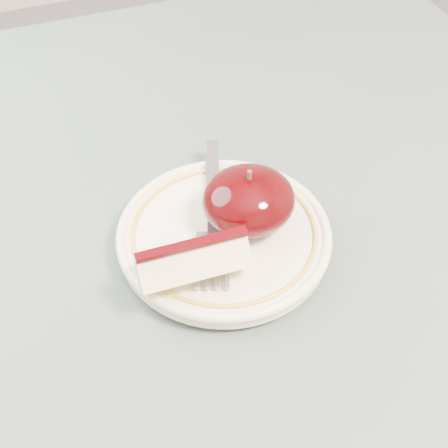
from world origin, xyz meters
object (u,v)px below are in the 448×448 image
object	(u,v)px
apple_half	(248,200)
table	(194,325)
fork	(212,211)
plate	(224,235)

from	to	relation	value
apple_half	table	bearing A→B (deg)	-163.32
table	apple_half	distance (m)	0.14
fork	apple_half	bearing A→B (deg)	-101.62
table	apple_half	world-z (taller)	apple_half
fork	plate	bearing A→B (deg)	-153.62
plate	fork	world-z (taller)	fork
plate	apple_half	xyz separation A→B (m)	(0.02, 0.01, 0.03)
plate	apple_half	size ratio (longest dim) A/B	2.32
apple_half	fork	bearing A→B (deg)	148.46
apple_half	fork	xyz separation A→B (m)	(-0.03, 0.02, -0.02)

